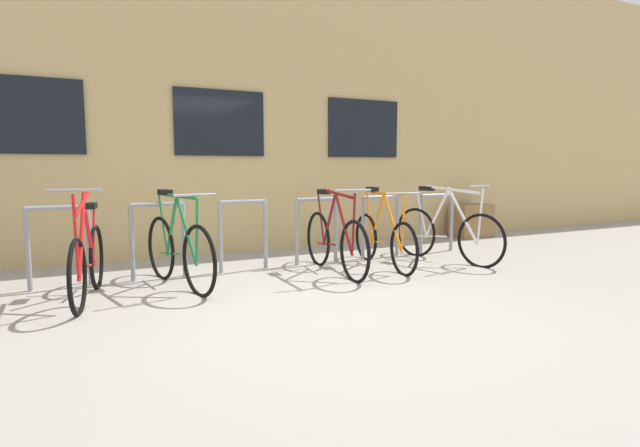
# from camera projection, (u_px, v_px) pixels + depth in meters

# --- Properties ---
(ground_plane) EXTENTS (42.00, 42.00, 0.00)m
(ground_plane) POSITION_uv_depth(u_px,v_px,m) (320.00, 308.00, 4.49)
(ground_plane) COLOR #9E998E
(storefront_building) EXTENTS (28.00, 6.16, 4.83)m
(storefront_building) POSITION_uv_depth(u_px,v_px,m) (177.00, 108.00, 9.77)
(storefront_building) COLOR tan
(storefront_building) RESTS_ON ground
(bike_rack) EXTENTS (6.62, 0.05, 0.87)m
(bike_rack) POSITION_uv_depth(u_px,v_px,m) (243.00, 228.00, 6.08)
(bike_rack) COLOR gray
(bike_rack) RESTS_ON ground
(bicycle_white) EXTENTS (0.53, 1.75, 1.06)m
(bicycle_white) POSITION_uv_depth(u_px,v_px,m) (446.00, 232.00, 6.72)
(bicycle_white) COLOR black
(bicycle_white) RESTS_ON ground
(bicycle_green) EXTENTS (0.51, 1.69, 1.04)m
(bicycle_green) POSITION_uv_depth(u_px,v_px,m) (178.00, 250.00, 5.29)
(bicycle_green) COLOR black
(bicycle_green) RESTS_ON ground
(bicycle_maroon) EXTENTS (0.44, 1.76, 1.05)m
(bicycle_maroon) POSITION_uv_depth(u_px,v_px,m) (335.00, 240.00, 5.98)
(bicycle_maroon) COLOR black
(bicycle_maroon) RESTS_ON ground
(bicycle_red) EXTENTS (0.49, 1.64, 1.10)m
(bicycle_red) POSITION_uv_depth(u_px,v_px,m) (88.00, 261.00, 4.76)
(bicycle_red) COLOR black
(bicycle_red) RESTS_ON ground
(bicycle_orange) EXTENTS (0.44, 1.71, 1.02)m
(bicycle_orange) POSITION_uv_depth(u_px,v_px,m) (383.00, 238.00, 6.34)
(bicycle_orange) COLOR black
(bicycle_orange) RESTS_ON ground
(planter_box) EXTENTS (0.70, 0.44, 0.60)m
(planter_box) POSITION_uv_depth(u_px,v_px,m) (471.00, 221.00, 8.99)
(planter_box) COLOR olive
(planter_box) RESTS_ON ground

